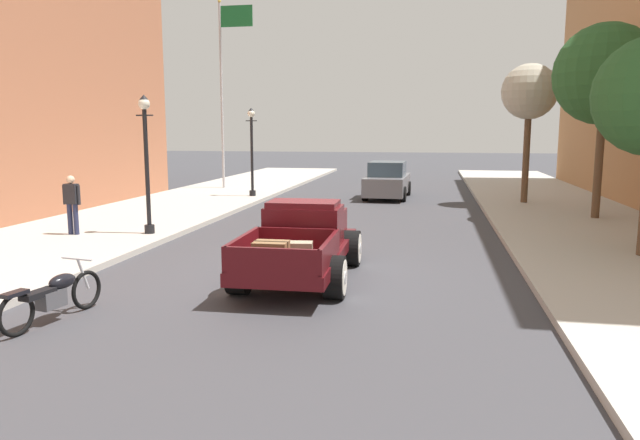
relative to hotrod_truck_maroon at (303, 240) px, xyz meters
name	(u,v)px	position (x,y,z in m)	size (l,w,h in m)	color
ground_plane	(308,273)	(0.05, 0.24, -0.75)	(140.00, 140.00, 0.00)	#3D3D42
sidewalk_left	(10,256)	(-7.20, 0.24, -0.68)	(5.50, 64.00, 0.15)	#B7B2A8
hotrod_truck_maroon	(303,240)	(0.00, 0.00, 0.00)	(2.26, 4.97, 1.58)	#510F14
motorcycle_parked	(53,295)	(-3.26, -3.69, -0.31)	(0.64, 2.10, 0.93)	black
car_background_grey	(388,181)	(0.67, 14.68, 0.01)	(1.99, 4.36, 1.65)	slate
pedestrian_sidewalk_left	(72,201)	(-7.19, 2.81, 0.33)	(0.53, 0.22, 1.65)	#232847
street_lamp_near	(146,154)	(-5.18, 3.37, 1.63)	(0.50, 0.32, 3.85)	black
street_lamp_far	(252,145)	(-5.17, 13.10, 1.63)	(0.50, 0.32, 3.85)	black
flagpole	(226,74)	(-7.51, 16.48, 5.02)	(1.74, 0.16, 9.16)	#B2B2B7
street_tree_second	(605,75)	(8.00, 8.91, 4.04)	(3.24, 3.24, 6.29)	brown
street_tree_third	(530,93)	(6.31, 12.90, 3.73)	(2.18, 2.18, 5.48)	brown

